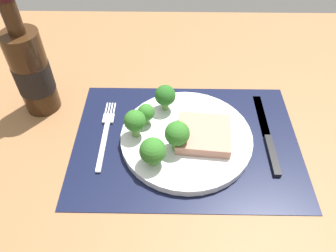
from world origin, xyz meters
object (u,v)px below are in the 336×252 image
Objects in this scene: wine_bottle at (32,71)px; fork at (106,133)px; steak at (204,134)px; knife at (268,138)px; plate at (186,138)px.

fork is at bearing -29.78° from wine_bottle.
knife is (13.55, 1.18, -2.34)cm from steak.
wine_bottle is at bearing 151.47° from fork.
plate is at bearing 169.01° from steak.
plate is at bearing -17.61° from wine_bottle.
plate is 2.53× the size of steak.
steak is 37.86cm from wine_bottle.
wine_bottle is (-32.26, 10.24, 8.72)cm from plate.
fork is 20.03cm from wine_bottle.
fork is (-16.85, 1.42, -0.55)cm from plate.
knife is at bearing 1.80° from plate.
steak is 20.44cm from fork.
fork is at bearing 174.14° from steak.
plate is 1.39× the size of fork.
wine_bottle is (-49.16, 9.71, 9.21)cm from knife.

